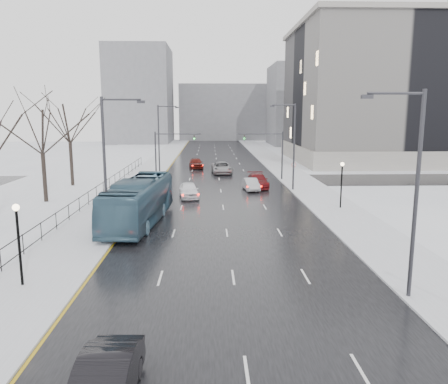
{
  "coord_description": "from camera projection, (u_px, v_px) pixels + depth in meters",
  "views": [
    {
      "loc": [
        -1.24,
        -9.71,
        8.95
      ],
      "look_at": [
        -0.1,
        25.65,
        2.5
      ],
      "focal_mm": 35.0,
      "sensor_mm": 36.0,
      "label": 1
    }
  ],
  "objects": [
    {
      "name": "streetlight_l_far",
      "position": [
        160.0,
        137.0,
        61.06
      ],
      "size": [
        2.95,
        0.25,
        10.0
      ],
      "color": "#2D2D33",
      "rests_on": "ground"
    },
    {
      "name": "tree_park_e",
      "position": [
        73.0,
        186.0,
        53.88
      ],
      "size": [
        9.45,
        9.45,
        13.5
      ],
      "primitive_type": null,
      "color": "black",
      "rests_on": "ground"
    },
    {
      "name": "streetlight_r_near",
      "position": [
        412.0,
        185.0,
        20.28
      ],
      "size": [
        2.95,
        0.25,
        10.0
      ],
      "color": "#2D2D33",
      "rests_on": "ground"
    },
    {
      "name": "sedan_left_near",
      "position": [
        104.0,
        384.0,
        13.24
      ],
      "size": [
        1.81,
        4.87,
        1.59
      ],
      "primitive_type": "imported",
      "rotation": [
        0.0,
        0.0,
        -0.03
      ],
      "color": "black",
      "rests_on": "road"
    },
    {
      "name": "sedan_center_far",
      "position": [
        196.0,
        163.0,
        70.7
      ],
      "size": [
        2.66,
        5.27,
        1.72
      ],
      "primitive_type": "imported",
      "rotation": [
        0.0,
        0.0,
        0.13
      ],
      "color": "#58140F",
      "rests_on": "road"
    },
    {
      "name": "iron_fence",
      "position": [
        82.0,
        201.0,
        40.12
      ],
      "size": [
        0.06,
        70.0,
        1.3
      ],
      "color": "black",
      "rests_on": "sidewalk_left"
    },
    {
      "name": "streetlight_r_mid",
      "position": [
        292.0,
        142.0,
        49.78
      ],
      "size": [
        2.95,
        0.25,
        10.0
      ],
      "color": "#2D2D33",
      "rests_on": "ground"
    },
    {
      "name": "sidewalk_right",
      "position": [
        283.0,
        168.0,
        70.51
      ],
      "size": [
        5.0,
        150.0,
        0.16
      ],
      "primitive_type": "cube",
      "color": "silver",
      "rests_on": "ground"
    },
    {
      "name": "mast_signal_left",
      "position": [
        164.0,
        150.0,
        57.42
      ],
      "size": [
        6.1,
        0.33,
        6.5
      ],
      "color": "#2D2D33",
      "rests_on": "ground"
    },
    {
      "name": "bldg_far_center",
      "position": [
        225.0,
        112.0,
        147.37
      ],
      "size": [
        30.0,
        18.0,
        18.0
      ],
      "primitive_type": "cube",
      "color": "slate",
      "rests_on": "ground"
    },
    {
      "name": "bldg_far_left",
      "position": [
        140.0,
        96.0,
        130.9
      ],
      "size": [
        18.0,
        22.0,
        28.0
      ],
      "primitive_type": "cube",
      "color": "slate",
      "rests_on": "ground"
    },
    {
      "name": "tree_park_d",
      "position": [
        46.0,
        203.0,
        44.06
      ],
      "size": [
        8.75,
        8.75,
        12.5
      ],
      "primitive_type": null,
      "color": "black",
      "rests_on": "ground"
    },
    {
      "name": "streetlight_l_near",
      "position": [
        108.0,
        162.0,
        29.59
      ],
      "size": [
        2.95,
        0.25,
        10.0
      ],
      "color": "#2D2D33",
      "rests_on": "ground"
    },
    {
      "name": "sedan_right_cross",
      "position": [
        222.0,
        168.0,
        64.85
      ],
      "size": [
        3.2,
        6.29,
        1.7
      ],
      "primitive_type": "imported",
      "rotation": [
        0.0,
        0.0,
        0.06
      ],
      "color": "gray",
      "rests_on": "road"
    },
    {
      "name": "lamppost_l",
      "position": [
        18.0,
        233.0,
        22.12
      ],
      "size": [
        0.36,
        0.36,
        4.28
      ],
      "color": "black",
      "rests_on": "sidewalk_left"
    },
    {
      "name": "bus",
      "position": [
        139.0,
        201.0,
        35.3
      ],
      "size": [
        4.3,
        13.42,
        3.68
      ],
      "primitive_type": "imported",
      "rotation": [
        0.0,
        0.0,
        -0.09
      ],
      "color": "#395B70",
      "rests_on": "road"
    },
    {
      "name": "lamppost_r_mid",
      "position": [
        342.0,
        178.0,
        40.52
      ],
      "size": [
        0.36,
        0.36,
        4.28
      ],
      "color": "black",
      "rests_on": "sidewalk_right"
    },
    {
      "name": "civic_building",
      "position": [
        404.0,
        100.0,
        81.1
      ],
      "size": [
        41.0,
        31.0,
        24.8
      ],
      "color": "gray",
      "rests_on": "ground"
    },
    {
      "name": "bldg_far_right",
      "position": [
        313.0,
        105.0,
        123.19
      ],
      "size": [
        24.0,
        20.0,
        22.0
      ],
      "primitive_type": "cube",
      "color": "slate",
      "rests_on": "ground"
    },
    {
      "name": "sedan_right_near",
      "position": [
        251.0,
        184.0,
        50.8
      ],
      "size": [
        1.95,
        4.38,
        1.4
      ],
      "primitive_type": "imported",
      "rotation": [
        0.0,
        0.0,
        0.11
      ],
      "color": "#A4A3A8",
      "rests_on": "road"
    },
    {
      "name": "mast_signal_right",
      "position": [
        274.0,
        150.0,
        57.89
      ],
      "size": [
        6.1,
        0.33,
        6.5
      ],
      "color": "#2D2D33",
      "rests_on": "ground"
    },
    {
      "name": "park_strip",
      "position": [
        92.0,
        169.0,
        69.54
      ],
      "size": [
        14.0,
        150.0,
        0.12
      ],
      "primitive_type": "cube",
      "color": "white",
      "rests_on": "ground"
    },
    {
      "name": "sedan_center_near",
      "position": [
        189.0,
        190.0,
        46.24
      ],
      "size": [
        2.51,
        4.99,
        1.63
      ],
      "primitive_type": "imported",
      "rotation": [
        0.0,
        0.0,
        0.12
      ],
      "color": "white",
      "rests_on": "road"
    },
    {
      "name": "sedan_right_far",
      "position": [
        258.0,
        181.0,
        52.67
      ],
      "size": [
        2.39,
        5.68,
        1.64
      ],
      "primitive_type": "imported",
      "rotation": [
        0.0,
        0.0,
        0.02
      ],
      "color": "#5F1013",
      "rests_on": "road"
    },
    {
      "name": "no_uturn_sign",
      "position": [
        294.0,
        167.0,
        54.34
      ],
      "size": [
        0.6,
        0.06,
        2.7
      ],
      "color": "#2D2D33",
      "rests_on": "sidewalk_right"
    },
    {
      "name": "cross_road",
      "position": [
        219.0,
        180.0,
        58.39
      ],
      "size": [
        130.0,
        10.0,
        0.04
      ],
      "primitive_type": "cube",
      "color": "black",
      "rests_on": "ground"
    },
    {
      "name": "sidewalk_left",
      "position": [
        152.0,
        169.0,
        69.84
      ],
      "size": [
        5.0,
        150.0,
        0.16
      ],
      "primitive_type": "cube",
      "color": "silver",
      "rests_on": "ground"
    },
    {
      "name": "road",
      "position": [
        218.0,
        169.0,
        70.19
      ],
      "size": [
        16.0,
        150.0,
        0.04
      ],
      "primitive_type": "cube",
      "color": "black",
      "rests_on": "ground"
    }
  ]
}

